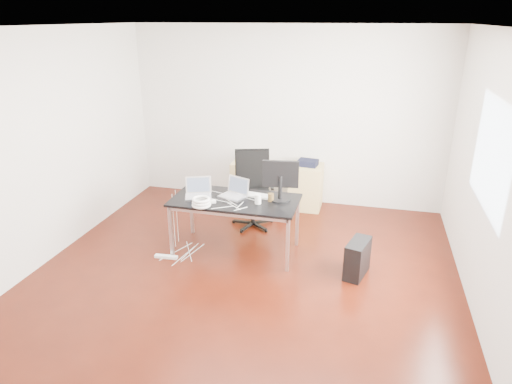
% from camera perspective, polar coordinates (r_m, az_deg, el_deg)
% --- Properties ---
extents(room_shell, '(5.00, 5.00, 5.00)m').
position_cam_1_polar(room_shell, '(4.98, -1.14, 3.70)').
color(room_shell, '#350E06').
rests_on(room_shell, ground).
extents(desk, '(1.60, 0.80, 0.73)m').
position_cam_1_polar(desk, '(5.80, -2.61, -1.38)').
color(desk, black).
rests_on(desk, ground).
extents(office_chair, '(0.60, 0.61, 1.08)m').
position_cam_1_polar(office_chair, '(6.62, -0.42, 0.88)').
color(office_chair, black).
rests_on(office_chair, ground).
extents(filing_cabinet_left, '(0.50, 0.50, 0.70)m').
position_cam_1_polar(filing_cabinet_left, '(7.50, -0.89, 1.28)').
color(filing_cabinet_left, tan).
rests_on(filing_cabinet_left, ground).
extents(filing_cabinet_right, '(0.50, 0.50, 0.70)m').
position_cam_1_polar(filing_cabinet_right, '(7.32, 6.26, 0.66)').
color(filing_cabinet_right, tan).
rests_on(filing_cabinet_right, ground).
extents(pc_tower, '(0.31, 0.49, 0.44)m').
position_cam_1_polar(pc_tower, '(5.58, 12.56, -8.10)').
color(pc_tower, black).
rests_on(pc_tower, ground).
extents(wastebasket, '(0.30, 0.30, 0.28)m').
position_cam_1_polar(wastebasket, '(7.17, 3.45, -1.50)').
color(wastebasket, black).
rests_on(wastebasket, ground).
extents(power_strip, '(0.30, 0.08, 0.04)m').
position_cam_1_polar(power_strip, '(6.01, -11.18, -7.94)').
color(power_strip, white).
rests_on(power_strip, ground).
extents(laptop_left, '(0.40, 0.35, 0.23)m').
position_cam_1_polar(laptop_left, '(5.90, -7.24, 0.03)').
color(laptop_left, silver).
rests_on(laptop_left, desk).
extents(laptop_right, '(0.40, 0.36, 0.23)m').
position_cam_1_polar(laptop_right, '(5.86, -2.66, 0.00)').
color(laptop_right, silver).
rests_on(laptop_right, desk).
extents(monitor, '(0.45, 0.26, 0.51)m').
position_cam_1_polar(monitor, '(5.67, 3.09, 1.72)').
color(monitor, black).
rests_on(monitor, desk).
extents(keyboard, '(0.46, 0.21, 0.02)m').
position_cam_1_polar(keyboard, '(5.87, -0.11, -0.38)').
color(keyboard, white).
rests_on(keyboard, desk).
extents(cup_white, '(0.10, 0.10, 0.12)m').
position_cam_1_polar(cup_white, '(5.62, 0.24, -0.89)').
color(cup_white, white).
rests_on(cup_white, desk).
extents(cup_brown, '(0.10, 0.10, 0.10)m').
position_cam_1_polar(cup_brown, '(5.70, 1.87, -0.67)').
color(cup_brown, brown).
rests_on(cup_brown, desk).
extents(cable_coil, '(0.24, 0.24, 0.11)m').
position_cam_1_polar(cable_coil, '(5.58, -6.85, -1.27)').
color(cable_coil, white).
rests_on(cable_coil, desk).
extents(power_adapter, '(0.09, 0.09, 0.03)m').
position_cam_1_polar(power_adapter, '(5.69, -5.39, -1.18)').
color(power_adapter, white).
rests_on(power_adapter, desk).
extents(speaker, '(0.09, 0.08, 0.18)m').
position_cam_1_polar(speaker, '(7.31, -0.80, 4.39)').
color(speaker, '#9E9E9E').
rests_on(speaker, filing_cabinet_left).
extents(navy_garment, '(0.33, 0.27, 0.09)m').
position_cam_1_polar(navy_garment, '(7.22, 6.50, 3.65)').
color(navy_garment, black).
rests_on(navy_garment, filing_cabinet_right).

